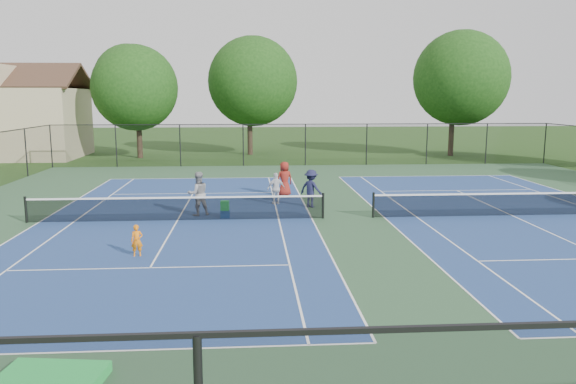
{
  "coord_description": "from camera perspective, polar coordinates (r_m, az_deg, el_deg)",
  "views": [
    {
      "loc": [
        -4.04,
        -22.5,
        4.99
      ],
      "look_at": [
        -2.57,
        -1.0,
        1.3
      ],
      "focal_mm": 35.0,
      "sensor_mm": 36.0,
      "label": 1
    }
  ],
  "objects": [
    {
      "name": "perimeter_fence",
      "position": [
        23.11,
        6.19,
        1.23
      ],
      "size": [
        36.08,
        36.08,
        3.02
      ],
      "color": "black",
      "rests_on": "ground"
    },
    {
      "name": "green_tarp",
      "position": [
        11.15,
        -22.93,
        -17.05
      ],
      "size": [
        1.91,
        1.3,
        0.2
      ],
      "primitive_type": "cube",
      "rotation": [
        0.0,
        0.0,
        -0.13
      ],
      "color": "green",
      "rests_on": "ground"
    },
    {
      "name": "tree_back_b",
      "position": [
        48.52,
        -3.95,
        11.59
      ],
      "size": [
        7.6,
        7.6,
        10.03
      ],
      "color": "#2D2116",
      "rests_on": "ground"
    },
    {
      "name": "bystander_b",
      "position": [
        25.41,
        2.36,
        0.35
      ],
      "size": [
        1.27,
        1.19,
        1.72
      ],
      "primitive_type": "imported",
      "rotation": [
        0.0,
        0.0,
        2.48
      ],
      "color": "#1A1C3A",
      "rests_on": "ground"
    },
    {
      "name": "instructor",
      "position": [
        23.9,
        -9.12,
        -0.18
      ],
      "size": [
        1.1,
        0.98,
        1.87
      ],
      "primitive_type": "imported",
      "rotation": [
        0.0,
        0.0,
        3.5
      ],
      "color": "gray",
      "rests_on": "ground"
    },
    {
      "name": "tennis_court_left",
      "position": [
        23.21,
        -11.17,
        -2.64
      ],
      "size": [
        12.0,
        23.83,
        1.07
      ],
      "color": "navy",
      "rests_on": "ground"
    },
    {
      "name": "clapboard_house",
      "position": [
        51.18,
        -25.85,
        6.63
      ],
      "size": [
        10.8,
        8.1,
        7.65
      ],
      "color": "tan",
      "rests_on": "ground"
    },
    {
      "name": "tree_back_a",
      "position": [
        47.37,
        -15.09,
        10.65
      ],
      "size": [
        6.8,
        6.8,
        9.15
      ],
      "color": "#2D2116",
      "rests_on": "ground"
    },
    {
      "name": "bystander_a",
      "position": [
        26.12,
        -1.21,
        0.35
      ],
      "size": [
        0.94,
        0.61,
        1.48
      ],
      "primitive_type": "imported",
      "rotation": [
        0.0,
        0.0,
        3.45
      ],
      "color": "silver",
      "rests_on": "ground"
    },
    {
      "name": "ball_hopper",
      "position": [
        23.35,
        -6.43,
        -1.38
      ],
      "size": [
        0.36,
        0.31,
        0.39
      ],
      "primitive_type": "cube",
      "rotation": [
        0.0,
        0.0,
        -0.09
      ],
      "color": "green",
      "rests_on": "ball_crate"
    },
    {
      "name": "tree_back_d",
      "position": [
        49.56,
        16.53,
        11.44
      ],
      "size": [
        7.8,
        7.8,
        10.37
      ],
      "color": "#2D2116",
      "rests_on": "ground"
    },
    {
      "name": "tennis_court_right",
      "position": [
        25.53,
        21.8,
        -2.03
      ],
      "size": [
        12.0,
        23.83,
        1.07
      ],
      "color": "navy",
      "rests_on": "ground"
    },
    {
      "name": "court_pad",
      "position": [
        23.39,
        6.12,
        -2.65
      ],
      "size": [
        36.0,
        36.0,
        0.01
      ],
      "primitive_type": "cube",
      "color": "#305633",
      "rests_on": "ground"
    },
    {
      "name": "ball_crate",
      "position": [
        23.42,
        -6.41,
        -2.24
      ],
      "size": [
        0.39,
        0.33,
        0.33
      ],
      "primitive_type": "cube",
      "rotation": [
        0.0,
        0.0,
        0.01
      ],
      "color": "#164797",
      "rests_on": "ground"
    },
    {
      "name": "child_player",
      "position": [
        18.32,
        -15.1,
        -4.79
      ],
      "size": [
        0.4,
        0.29,
        1.01
      ],
      "primitive_type": "imported",
      "rotation": [
        0.0,
        0.0,
        0.13
      ],
      "color": "orange",
      "rests_on": "ground"
    },
    {
      "name": "bystander_c",
      "position": [
        28.27,
        -0.36,
        1.34
      ],
      "size": [
        0.99,
        0.82,
        1.75
      ],
      "primitive_type": "imported",
      "rotation": [
        0.0,
        0.0,
        3.5
      ],
      "color": "maroon",
      "rests_on": "ground"
    },
    {
      "name": "ground",
      "position": [
        23.4,
        6.12,
        -2.65
      ],
      "size": [
        140.0,
        140.0,
        0.0
      ],
      "primitive_type": "plane",
      "color": "#234716",
      "rests_on": "ground"
    }
  ]
}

